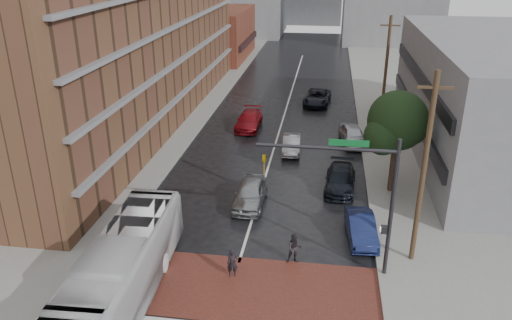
% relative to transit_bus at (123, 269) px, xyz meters
% --- Properties ---
extents(ground, '(160.00, 160.00, 0.00)m').
position_rel_transit_bus_xyz_m(ground, '(4.68, 1.00, -1.59)').
color(ground, black).
rests_on(ground, ground).
extents(crosswalk, '(14.00, 5.00, 0.02)m').
position_rel_transit_bus_xyz_m(crosswalk, '(4.68, 1.50, -1.58)').
color(crosswalk, brown).
rests_on(crosswalk, ground).
extents(sidewalk_west, '(9.00, 90.00, 0.15)m').
position_rel_transit_bus_xyz_m(sidewalk_west, '(-6.82, 26.00, -1.51)').
color(sidewalk_west, gray).
rests_on(sidewalk_west, ground).
extents(sidewalk_east, '(9.00, 90.00, 0.15)m').
position_rel_transit_bus_xyz_m(sidewalk_east, '(16.18, 26.00, -1.51)').
color(sidewalk_east, gray).
rests_on(sidewalk_east, ground).
extents(storefront_west, '(8.00, 16.00, 7.00)m').
position_rel_transit_bus_xyz_m(storefront_west, '(-7.32, 55.00, 1.91)').
color(storefront_west, brown).
rests_on(storefront_west, ground).
extents(building_east, '(11.00, 26.00, 9.00)m').
position_rel_transit_bus_xyz_m(building_east, '(21.18, 21.00, 2.91)').
color(building_east, gray).
rests_on(building_east, ground).
extents(street_tree, '(4.20, 4.10, 6.90)m').
position_rel_transit_bus_xyz_m(street_tree, '(13.20, 13.03, 3.14)').
color(street_tree, '#332319').
rests_on(street_tree, ground).
extents(signal_mast, '(6.50, 0.30, 7.20)m').
position_rel_transit_bus_xyz_m(signal_mast, '(10.53, 3.50, 3.14)').
color(signal_mast, '#2D2D33').
rests_on(signal_mast, ground).
extents(utility_pole_near, '(1.60, 0.26, 10.00)m').
position_rel_transit_bus_xyz_m(utility_pole_near, '(13.48, 5.00, 3.55)').
color(utility_pole_near, '#473321').
rests_on(utility_pole_near, ground).
extents(utility_pole_far, '(1.60, 0.26, 10.00)m').
position_rel_transit_bus_xyz_m(utility_pole_far, '(13.48, 25.00, 3.55)').
color(utility_pole_far, '#473321').
rests_on(utility_pole_far, ground).
extents(transit_bus, '(3.10, 11.50, 3.18)m').
position_rel_transit_bus_xyz_m(transit_bus, '(0.00, 0.00, 0.00)').
color(transit_bus, silver).
rests_on(transit_bus, ground).
extents(pedestrian_a, '(0.62, 0.48, 1.50)m').
position_rel_transit_bus_xyz_m(pedestrian_a, '(4.58, 2.36, -0.84)').
color(pedestrian_a, black).
rests_on(pedestrian_a, ground).
extents(pedestrian_b, '(0.90, 0.77, 1.62)m').
position_rel_transit_bus_xyz_m(pedestrian_b, '(7.49, 4.00, -0.78)').
color(pedestrian_b, black).
rests_on(pedestrian_b, ground).
extents(car_travel_a, '(1.88, 4.58, 1.56)m').
position_rel_transit_bus_xyz_m(car_travel_a, '(4.26, 9.90, -0.81)').
color(car_travel_a, '#979A9E').
rests_on(car_travel_a, ground).
extents(car_travel_b, '(1.53, 3.98, 1.29)m').
position_rel_transit_bus_xyz_m(car_travel_b, '(6.13, 19.22, -0.94)').
color(car_travel_b, '#AAABB2').
rests_on(car_travel_b, ground).
extents(car_travel_c, '(2.09, 5.02, 1.45)m').
position_rel_transit_bus_xyz_m(car_travel_c, '(1.86, 24.43, -0.86)').
color(car_travel_c, maroon).
rests_on(car_travel_c, ground).
extents(suv_travel, '(2.98, 5.57, 1.49)m').
position_rel_transit_bus_xyz_m(suv_travel, '(7.71, 32.82, -0.84)').
color(suv_travel, black).
rests_on(suv_travel, ground).
extents(car_parked_near, '(1.82, 4.22, 1.35)m').
position_rel_transit_bus_xyz_m(car_parked_near, '(10.98, 6.81, -0.91)').
color(car_parked_near, '#151F4B').
rests_on(car_parked_near, ground).
extents(car_parked_mid, '(2.24, 4.93, 1.40)m').
position_rel_transit_bus_xyz_m(car_parked_mid, '(9.89, 12.99, -0.89)').
color(car_parked_mid, black).
rests_on(car_parked_mid, ground).
extents(car_parked_far, '(2.58, 4.75, 1.53)m').
position_rel_transit_bus_xyz_m(car_parked_far, '(10.98, 21.72, -0.82)').
color(car_parked_far, '#AFB0B7').
rests_on(car_parked_far, ground).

